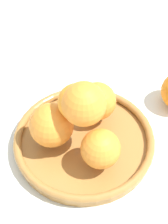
# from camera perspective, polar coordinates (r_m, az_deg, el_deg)

# --- Properties ---
(ground_plane) EXTENTS (4.00, 4.00, 0.00)m
(ground_plane) POSITION_cam_1_polar(r_m,az_deg,el_deg) (0.73, 0.00, -5.15)
(ground_plane) COLOR silver
(fruit_bowl) EXTENTS (0.27, 0.27, 0.03)m
(fruit_bowl) POSITION_cam_1_polar(r_m,az_deg,el_deg) (0.72, 0.00, -4.43)
(fruit_bowl) COLOR #A57238
(fruit_bowl) RESTS_ON ground_plane
(orange_pile) EXTENTS (0.17, 0.18, 0.14)m
(orange_pile) POSITION_cam_1_polar(r_m,az_deg,el_deg) (0.66, -0.57, -0.70)
(orange_pile) COLOR orange
(orange_pile) RESTS_ON fruit_bowl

